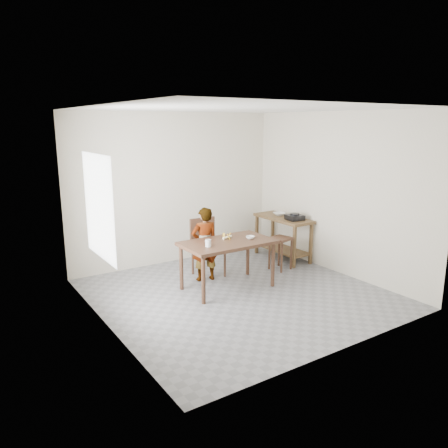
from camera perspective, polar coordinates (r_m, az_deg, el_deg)
floor at (r=6.66m, az=1.92°, el=-9.24°), size 4.00×4.00×0.04m
ceiling at (r=6.17m, az=2.12°, el=15.05°), size 4.00×4.00×0.04m
wall_back at (r=7.98m, az=-6.44°, el=4.64°), size 4.00×0.04×2.70m
wall_front at (r=4.80m, az=16.10°, el=-1.35°), size 4.00×0.04×2.70m
wall_left at (r=5.38m, az=-15.83°, el=0.18°), size 0.04×4.00×2.70m
wall_right at (r=7.60m, az=14.56°, el=3.89°), size 0.04×4.00×2.70m
window_pane at (r=5.55m, az=-16.07°, el=2.13°), size 0.02×1.10×1.30m
dining_table at (r=6.75m, az=0.47°, el=-5.34°), size 1.40×0.80×0.75m
prep_counter at (r=8.28m, az=7.68°, el=-1.80°), size 0.50×1.20×0.80m
child at (r=7.03m, az=-2.57°, el=-2.65°), size 0.49×0.36×1.21m
dining_chair at (r=7.27m, az=-2.04°, el=-3.15°), size 0.48×0.48×0.95m
stool at (r=7.69m, az=7.37°, el=-3.82°), size 0.38×0.38×0.58m
glass_tumbler at (r=6.35m, az=-2.08°, el=-2.51°), size 0.11×0.11×0.11m
small_bowl at (r=6.79m, az=3.45°, el=-1.76°), size 0.18×0.18×0.04m
banana at (r=6.76m, az=0.43°, el=-1.70°), size 0.20×0.15×0.07m
serving_bowl at (r=8.32m, az=7.23°, el=1.30°), size 0.27×0.27×0.06m
gas_burner at (r=7.97m, az=9.22°, el=0.86°), size 0.31×0.31×0.09m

